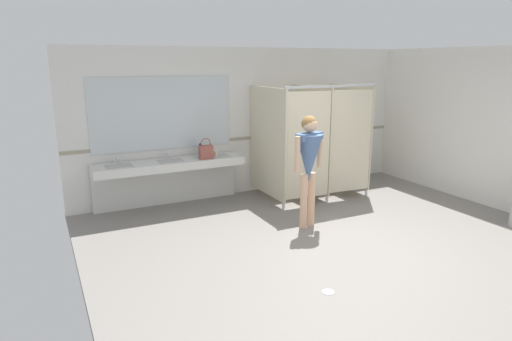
# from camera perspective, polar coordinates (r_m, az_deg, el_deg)

# --- Properties ---
(ground_plane) EXTENTS (6.98, 6.76, 0.10)m
(ground_plane) POSITION_cam_1_polar(r_m,az_deg,el_deg) (6.34, 12.67, -9.89)
(ground_plane) COLOR gray
(wall_back) EXTENTS (6.98, 0.12, 2.72)m
(wall_back) POSITION_cam_1_polar(r_m,az_deg,el_deg) (8.54, -0.19, 6.42)
(wall_back) COLOR silver
(wall_back) RESTS_ON ground_plane
(wall_back_tile_band) EXTENTS (6.98, 0.01, 0.06)m
(wall_back_tile_band) POSITION_cam_1_polar(r_m,az_deg,el_deg) (8.53, 0.00, 4.30)
(wall_back_tile_band) COLOR #9E937F
(wall_back_tile_band) RESTS_ON wall_back
(vanity_counter) EXTENTS (2.55, 0.57, 0.95)m
(vanity_counter) POSITION_cam_1_polar(r_m,az_deg,el_deg) (7.79, -11.14, -0.16)
(vanity_counter) COLOR silver
(vanity_counter) RESTS_ON ground_plane
(mirror_panel) EXTENTS (2.45, 0.02, 1.24)m
(mirror_panel) POSITION_cam_1_polar(r_m,az_deg,el_deg) (7.82, -11.90, 7.22)
(mirror_panel) COLOR silver
(mirror_panel) RESTS_ON wall_back
(bathroom_stalls) EXTENTS (1.86, 1.34, 2.08)m
(bathroom_stalls) POSITION_cam_1_polar(r_m,az_deg,el_deg) (8.18, 7.69, 4.02)
(bathroom_stalls) COLOR beige
(bathroom_stalls) RESTS_ON ground_plane
(person_standing) EXTENTS (0.57, 0.50, 1.71)m
(person_standing) POSITION_cam_1_polar(r_m,az_deg,el_deg) (6.60, 6.82, 1.69)
(person_standing) COLOR #DBAD89
(person_standing) RESTS_ON ground_plane
(handbag) EXTENTS (0.23, 0.13, 0.36)m
(handbag) POSITION_cam_1_polar(r_m,az_deg,el_deg) (7.68, -6.48, 2.45)
(handbag) COLOR #934C42
(handbag) RESTS_ON vanity_counter
(soap_dispenser) EXTENTS (0.07, 0.07, 0.22)m
(soap_dispenser) POSITION_cam_1_polar(r_m,az_deg,el_deg) (7.98, -7.22, 2.62)
(soap_dispenser) COLOR teal
(soap_dispenser) RESTS_ON vanity_counter
(paper_cup) EXTENTS (0.07, 0.07, 0.10)m
(paper_cup) POSITION_cam_1_polar(r_m,az_deg,el_deg) (7.88, -5.19, 2.18)
(paper_cup) COLOR beige
(paper_cup) RESTS_ON vanity_counter
(floor_drain_cover) EXTENTS (0.14, 0.14, 0.01)m
(floor_drain_cover) POSITION_cam_1_polar(r_m,az_deg,el_deg) (5.11, 9.29, -15.16)
(floor_drain_cover) COLOR #B7BABF
(floor_drain_cover) RESTS_ON ground_plane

